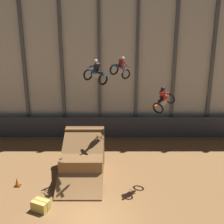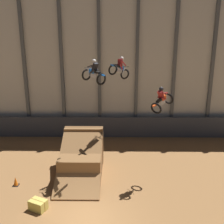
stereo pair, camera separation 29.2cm
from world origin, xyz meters
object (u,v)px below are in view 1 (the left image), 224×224
(traffic_cone_arena_edge, at_px, (16,182))
(rider_bike_right_air, at_px, (162,100))
(dirt_ramp, at_px, (82,159))
(hay_bale_trackside, at_px, (39,206))
(rider_bike_left_air, at_px, (94,73))
(rider_bike_center_air, at_px, (119,69))

(traffic_cone_arena_edge, bearing_deg, rider_bike_right_air, 5.65)
(dirt_ramp, distance_m, hay_bale_trackside, 4.68)
(rider_bike_left_air, relative_size, rider_bike_center_air, 0.93)
(rider_bike_right_air, xyz_separation_m, traffic_cone_arena_edge, (-9.04, -0.89, -5.04))
(rider_bike_left_air, height_order, rider_bike_center_air, rider_bike_center_air)
(rider_bike_center_air, bearing_deg, hay_bale_trackside, -87.63)
(rider_bike_center_air, xyz_separation_m, traffic_cone_arena_edge, (-6.51, -3.55, -6.64))
(dirt_ramp, height_order, rider_bike_center_air, rider_bike_center_air)
(rider_bike_left_air, relative_size, rider_bike_right_air, 0.95)
(dirt_ramp, bearing_deg, rider_bike_right_air, -10.62)
(dirt_ramp, xyz_separation_m, rider_bike_center_air, (2.54, 1.70, 5.94))
(rider_bike_right_air, relative_size, traffic_cone_arena_edge, 2.97)
(rider_bike_left_air, relative_size, hay_bale_trackside, 1.53)
(traffic_cone_arena_edge, bearing_deg, dirt_ramp, 24.96)
(rider_bike_center_air, distance_m, traffic_cone_arena_edge, 9.95)
(rider_bike_center_air, xyz_separation_m, hay_bale_trackside, (-4.42, -5.93, -6.64))
(dirt_ramp, bearing_deg, traffic_cone_arena_edge, -155.04)
(rider_bike_right_air, bearing_deg, dirt_ramp, -149.69)
(rider_bike_center_air, height_order, rider_bike_right_air, rider_bike_center_air)
(dirt_ramp, distance_m, rider_bike_left_air, 5.99)
(dirt_ramp, height_order, rider_bike_right_air, rider_bike_right_air)
(dirt_ramp, relative_size, traffic_cone_arena_edge, 8.78)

